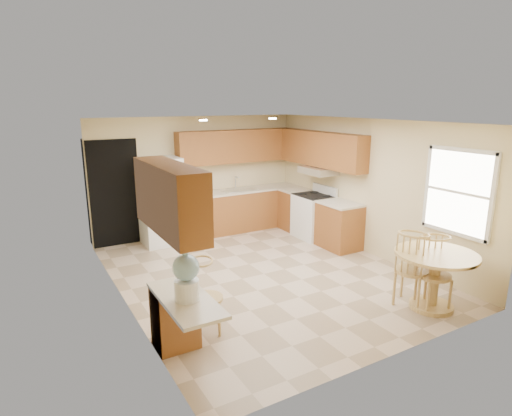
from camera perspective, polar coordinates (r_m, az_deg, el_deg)
floor at (r=7.22m, az=1.05°, el=-8.77°), size 5.50×5.50×0.00m
ceiling at (r=6.66m, az=1.15°, el=11.46°), size 4.50×5.50×0.02m
wall_back at (r=9.25m, az=-7.75°, el=4.29°), size 4.50×0.02×2.50m
wall_front at (r=4.79m, az=18.42°, el=-5.64°), size 4.50×0.02×2.50m
wall_left at (r=6.02m, az=-17.57°, el=-1.56°), size 0.02×5.50×2.50m
wall_right at (r=8.20m, az=14.70°, el=2.69°), size 0.02×5.50×2.50m
doorway at (r=8.78m, az=-18.29°, el=1.84°), size 0.90×0.02×2.10m
base_cab_back at (r=9.52m, az=-2.03°, el=-0.33°), size 2.75×0.60×0.87m
counter_back at (r=9.42m, az=-2.05°, el=2.35°), size 2.75×0.63×0.04m
base_cab_right_a at (r=9.58m, az=5.34°, el=-0.30°), size 0.60×0.59×0.87m
counter_right_a at (r=9.47m, az=5.41°, el=2.37°), size 0.63×0.59×0.04m
base_cab_right_b at (r=8.48m, az=11.02°, el=-2.41°), size 0.60×0.80×0.87m
counter_right_b at (r=8.36m, az=11.17°, el=0.58°), size 0.63×0.80×0.04m
upper_cab_back at (r=9.39m, az=-2.49°, el=8.24°), size 2.75×0.33×0.70m
upper_cab_right at (r=8.90m, az=8.69°, el=7.77°), size 0.33×2.42×0.70m
upper_cab_left at (r=4.42m, az=-11.42°, el=1.30°), size 0.33×1.40×0.70m
sink at (r=9.40m, az=-2.19°, el=2.47°), size 0.78×0.44×0.01m
range_hood at (r=8.88m, az=8.28°, el=4.97°), size 0.50×0.76×0.14m
desk_pedestal at (r=5.22m, az=-10.72°, el=-14.15°), size 0.48×0.42×0.72m
desk_top at (r=4.72m, az=-9.36°, el=-11.95°), size 0.50×1.20×0.04m
window at (r=6.97m, az=25.36°, el=1.92°), size 0.06×1.12×1.30m
can_light_a at (r=7.50m, az=-7.05°, el=11.54°), size 0.14×0.14×0.02m
can_light_b at (r=8.15m, az=2.23°, el=11.83°), size 0.14×0.14×0.02m
refrigerator at (r=8.69m, az=-12.58°, el=0.88°), size 0.77×0.75×1.74m
stove at (r=9.03m, az=7.69°, el=-1.03°), size 0.65×0.76×1.09m
dining_table at (r=6.39m, az=22.71°, el=-7.92°), size 1.10×1.10×0.81m
chair_table_a at (r=6.31m, az=20.83°, el=-6.94°), size 0.47×0.60×1.05m
chair_table_b at (r=6.31m, az=23.48°, el=-7.42°), size 0.45×0.49×1.02m
chair_desk at (r=5.29m, az=-6.27°, el=-11.01°), size 0.41×0.53×0.93m
water_crock at (r=4.56m, az=-9.28°, el=-8.99°), size 0.28×0.28×0.58m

